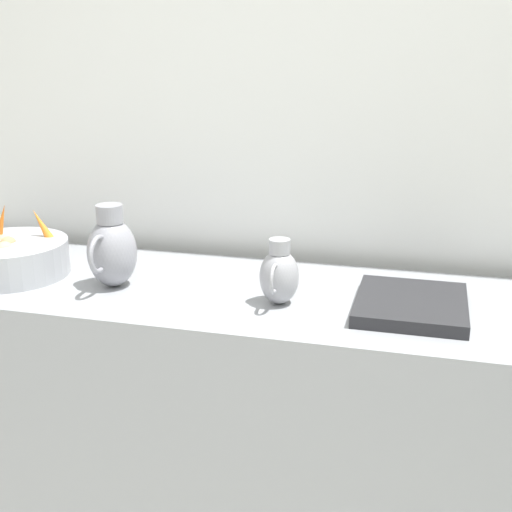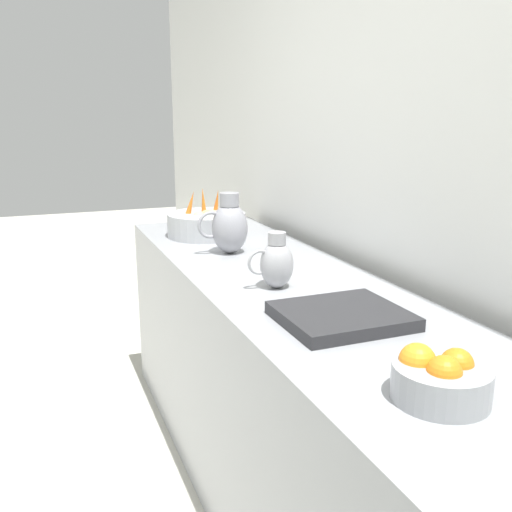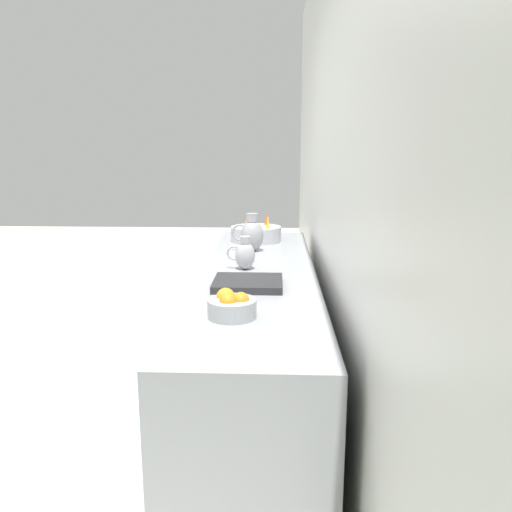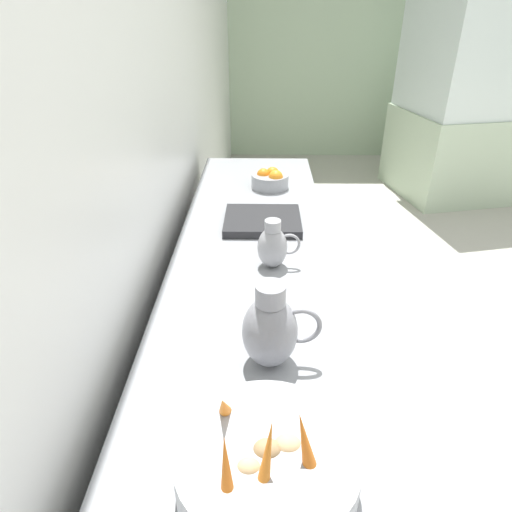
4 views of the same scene
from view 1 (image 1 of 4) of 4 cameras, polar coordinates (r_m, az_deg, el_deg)
tile_wall_left at (r=2.27m, az=18.59°, el=14.75°), size 0.10×7.59×3.00m
prep_counter at (r=2.19m, az=2.84°, el=-13.96°), size 0.64×2.65×0.87m
vegetable_colander at (r=2.29m, az=-20.10°, el=-0.13°), size 0.37×0.37×0.23m
metal_pitcher_tall at (r=2.08m, az=-12.09°, el=0.49°), size 0.21×0.15×0.25m
metal_pitcher_short at (r=1.90m, az=1.96°, el=-1.61°), size 0.16×0.11×0.19m
counter_sink_basin at (r=1.92m, az=12.94°, el=-4.01°), size 0.34×0.30×0.04m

